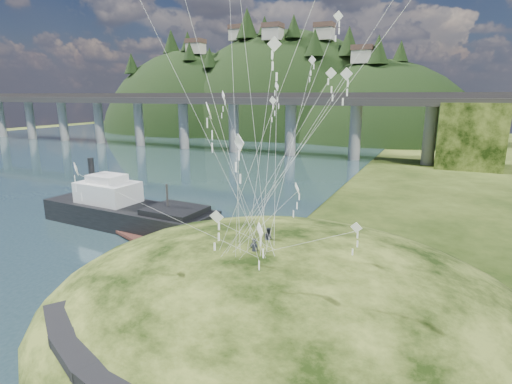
% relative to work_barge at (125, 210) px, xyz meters
% --- Properties ---
extents(ground, '(320.00, 320.00, 0.00)m').
position_rel_work_barge_xyz_m(ground, '(14.62, -11.29, -1.85)').
color(ground, black).
rests_on(ground, ground).
extents(grass_hill, '(36.00, 32.00, 13.00)m').
position_rel_work_barge_xyz_m(grass_hill, '(22.62, -9.29, -3.35)').
color(grass_hill, black).
rests_on(grass_hill, ground).
extents(bridge, '(160.00, 11.00, 15.00)m').
position_rel_work_barge_xyz_m(bridge, '(-11.84, 58.78, 7.85)').
color(bridge, '#2D2B2B').
rests_on(bridge, ground).
extents(far_ridge, '(153.00, 70.00, 94.50)m').
position_rel_work_barge_xyz_m(far_ridge, '(-28.96, 110.89, -9.29)').
color(far_ridge, black).
rests_on(far_ridge, ground).
extents(work_barge, '(21.41, 6.88, 7.40)m').
position_rel_work_barge_xyz_m(work_barge, '(0.00, 0.00, 0.00)').
color(work_barge, black).
rests_on(work_barge, ground).
extents(wooden_dock, '(12.60, 6.49, 0.91)m').
position_rel_work_barge_xyz_m(wooden_dock, '(5.62, -3.59, -1.45)').
color(wooden_dock, '#3A1D17').
rests_on(wooden_dock, ground).
extents(kite_flyers, '(0.95, 2.89, 1.62)m').
position_rel_work_barge_xyz_m(kite_flyers, '(21.47, -10.25, 3.90)').
color(kite_flyers, '#23262F').
rests_on(kite_flyers, ground).
extents(kite_swarm, '(20.82, 17.97, 21.48)m').
position_rel_work_barge_xyz_m(kite_swarm, '(21.21, -10.15, 13.97)').
color(kite_swarm, white).
rests_on(kite_swarm, ground).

